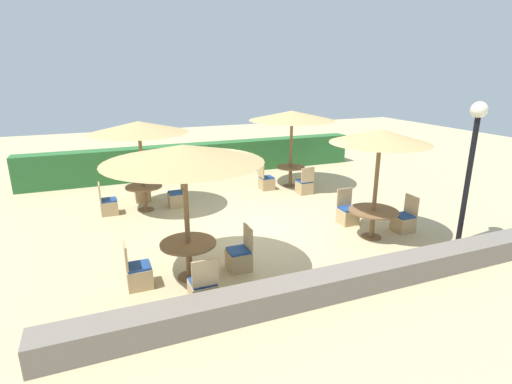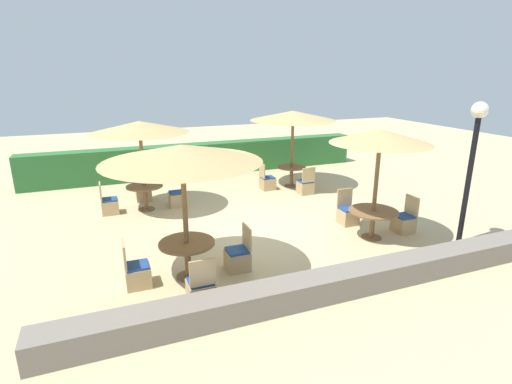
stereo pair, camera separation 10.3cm
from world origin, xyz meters
TOP-DOWN VIEW (x-y plane):
  - ground_plane at (0.00, 0.00)m, footprint 40.00×40.00m
  - hedge_row at (0.00, 6.42)m, footprint 13.00×0.70m
  - stone_border at (0.00, -3.23)m, footprint 10.00×0.56m
  - lamp_post at (4.06, -2.32)m, footprint 0.36×0.36m
  - parasol_back_left at (-2.61, 2.86)m, footprint 2.75×2.75m
  - round_table_back_left at (-2.61, 2.86)m, footprint 1.05×1.05m
  - patio_chair_back_left_east at (-1.66, 2.88)m, footprint 0.46×0.46m
  - patio_chair_back_left_west at (-3.62, 2.90)m, footprint 0.46×0.46m
  - patio_chair_back_left_north at (-2.57, 3.79)m, footprint 0.46×0.46m
  - parasol_back_right at (2.50, 3.54)m, footprint 2.93×2.93m
  - round_table_back_right at (2.50, 3.54)m, footprint 1.00×1.00m
  - patio_chair_back_right_west at (1.55, 3.49)m, footprint 0.46×0.46m
  - patio_chair_back_right_south at (2.54, 2.55)m, footprint 0.46×0.46m
  - parasol_front_right at (2.31, -1.30)m, footprint 2.32×2.32m
  - round_table_front_right at (2.31, -1.30)m, footprint 1.19×1.19m
  - patio_chair_front_right_east at (3.32, -1.27)m, footprint 0.46×0.46m
  - patio_chair_front_right_north at (2.30, -0.27)m, footprint 0.46×0.46m
  - parasol_front_left at (-2.31, -1.57)m, footprint 2.97×2.97m
  - round_table_front_left at (-2.31, -1.57)m, footprint 1.10×1.10m
  - patio_chair_front_left_south at (-2.29, -2.58)m, footprint 0.46×0.46m
  - patio_chair_front_left_west at (-3.29, -1.56)m, footprint 0.46×0.46m
  - patio_chair_front_left_east at (-1.27, -1.63)m, footprint 0.46×0.46m

SIDE VIEW (x-z plane):
  - ground_plane at x=0.00m, z-range 0.00..0.00m
  - stone_border at x=0.00m, z-range 0.00..0.46m
  - patio_chair_back_left_east at x=-1.66m, z-range -0.20..0.73m
  - patio_chair_back_left_west at x=-3.62m, z-range -0.20..0.73m
  - patio_chair_back_left_north at x=-2.57m, z-range -0.20..0.73m
  - patio_chair_back_right_west at x=1.55m, z-range -0.20..0.73m
  - patio_chair_back_right_south at x=2.54m, z-range -0.20..0.73m
  - patio_chair_front_right_east at x=3.32m, z-range -0.20..0.73m
  - patio_chair_front_right_north at x=2.30m, z-range -0.20..0.73m
  - patio_chair_front_left_south at x=-2.29m, z-range -0.20..0.73m
  - patio_chair_front_left_west at x=-3.29m, z-range -0.20..0.73m
  - patio_chair_front_left_east at x=-1.27m, z-range -0.20..0.73m
  - round_table_back_right at x=2.50m, z-range 0.19..0.91m
  - round_table_front_right at x=2.31m, z-range 0.22..0.94m
  - round_table_back_left at x=-2.61m, z-range 0.21..0.95m
  - round_table_front_left at x=-2.31m, z-range 0.22..0.98m
  - hedge_row at x=0.00m, z-range 0.00..1.22m
  - lamp_post at x=4.06m, z-range 0.69..4.01m
  - parasol_back_left at x=-2.61m, z-range 1.13..3.74m
  - parasol_back_right at x=2.50m, z-range 1.15..3.81m
  - parasol_front_right at x=2.31m, z-range 1.16..3.84m
  - parasol_front_left at x=-2.31m, z-range 1.17..3.84m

